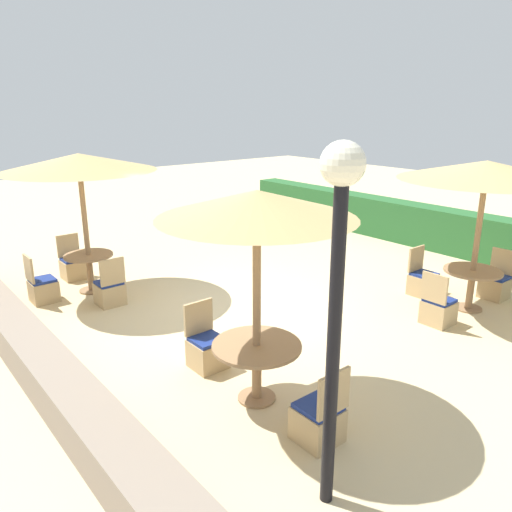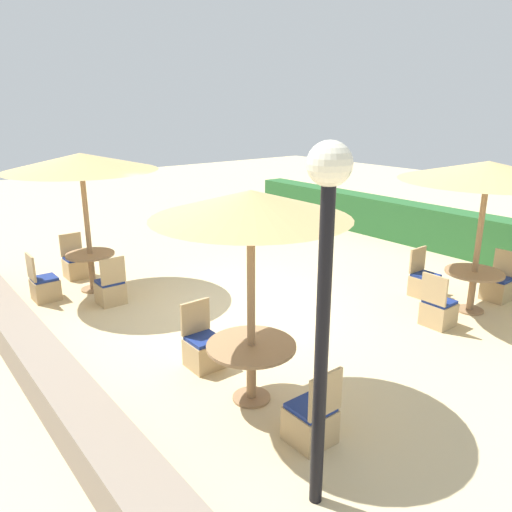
% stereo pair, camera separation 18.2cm
% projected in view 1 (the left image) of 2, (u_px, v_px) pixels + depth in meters
% --- Properties ---
extents(ground_plane, '(40.00, 40.00, 0.00)m').
position_uv_depth(ground_plane, '(231.00, 309.00, 9.05)').
color(ground_plane, '#D1BA8C').
extents(hedge_row, '(13.00, 0.70, 1.05)m').
position_uv_depth(hedge_row, '(432.00, 228.00, 12.82)').
color(hedge_row, '#28602D').
rests_on(hedge_row, ground_plane).
extents(stone_border, '(10.00, 0.56, 0.52)m').
position_uv_depth(stone_border, '(33.00, 354.00, 6.91)').
color(stone_border, gray).
rests_on(stone_border, ground_plane).
extents(lamp_post, '(0.36, 0.36, 3.32)m').
position_uv_depth(lamp_post, '(338.00, 262.00, 4.03)').
color(lamp_post, black).
rests_on(lamp_post, ground_plane).
extents(parasol_back_right, '(2.91, 2.91, 2.67)m').
position_uv_depth(parasol_back_right, '(486.00, 171.00, 8.35)').
color(parasol_back_right, '#93704C').
rests_on(parasol_back_right, ground_plane).
extents(round_table_back_right, '(1.00, 1.00, 0.75)m').
position_uv_depth(round_table_back_right, '(472.00, 279.00, 8.91)').
color(round_table_back_right, '#93704C').
rests_on(round_table_back_right, ground_plane).
extents(patio_chair_back_right_south, '(0.46, 0.46, 0.93)m').
position_uv_depth(patio_chair_back_right_south, '(438.00, 309.00, 8.40)').
color(patio_chair_back_right_south, tan).
rests_on(patio_chair_back_right_south, ground_plane).
extents(patio_chair_back_right_north, '(0.46, 0.46, 0.93)m').
position_uv_depth(patio_chair_back_right_north, '(495.00, 285.00, 9.54)').
color(patio_chair_back_right_north, tan).
rests_on(patio_chair_back_right_north, ground_plane).
extents(patio_chair_back_right_west, '(0.46, 0.46, 0.93)m').
position_uv_depth(patio_chair_back_right_west, '(423.00, 282.00, 9.69)').
color(patio_chair_back_right_west, tan).
rests_on(patio_chair_back_right_west, ground_plane).
extents(parasol_front_right, '(2.31, 2.31, 2.66)m').
position_uv_depth(parasol_front_right, '(257.00, 206.00, 5.59)').
color(parasol_front_right, '#93704C').
rests_on(parasol_front_right, ground_plane).
extents(round_table_front_right, '(1.11, 1.11, 0.76)m').
position_uv_depth(round_table_front_right, '(257.00, 356.00, 6.14)').
color(round_table_front_right, '#93704C').
rests_on(round_table_front_right, ground_plane).
extents(patio_chair_front_right_east, '(0.46, 0.46, 0.93)m').
position_uv_depth(patio_chair_front_right_east, '(319.00, 420.00, 5.45)').
color(patio_chair_front_right_east, tan).
rests_on(patio_chair_front_right_east, ground_plane).
extents(patio_chair_front_right_west, '(0.46, 0.46, 0.93)m').
position_uv_depth(patio_chair_front_right_west, '(207.00, 349.00, 7.02)').
color(patio_chair_front_right_west, tan).
rests_on(patio_chair_front_right_west, ground_plane).
extents(parasol_front_left, '(2.84, 2.84, 2.70)m').
position_uv_depth(parasol_front_left, '(79.00, 163.00, 9.22)').
color(parasol_front_left, '#93704C').
rests_on(parasol_front_left, ground_plane).
extents(round_table_front_left, '(0.94, 0.94, 0.76)m').
position_uv_depth(round_table_front_left, '(89.00, 264.00, 9.79)').
color(round_table_front_left, '#93704C').
rests_on(round_table_front_left, ground_plane).
extents(patio_chair_front_left_south, '(0.46, 0.46, 0.93)m').
position_uv_depth(patio_chair_front_left_south, '(42.00, 288.00, 9.35)').
color(patio_chair_front_left_south, tan).
rests_on(patio_chair_front_left_south, ground_plane).
extents(patio_chair_front_left_west, '(0.46, 0.46, 0.93)m').
position_uv_depth(patio_chair_front_left_west, '(73.00, 267.00, 10.60)').
color(patio_chair_front_left_west, tan).
rests_on(patio_chair_front_left_west, ground_plane).
extents(patio_chair_front_left_east, '(0.46, 0.46, 0.93)m').
position_uv_depth(patio_chair_front_left_east, '(110.00, 291.00, 9.21)').
color(patio_chair_front_left_east, tan).
rests_on(patio_chair_front_left_east, ground_plane).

